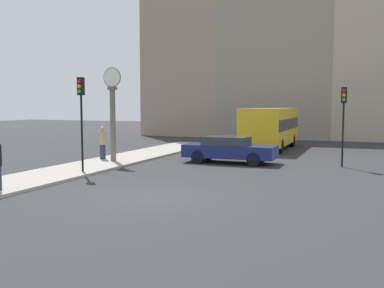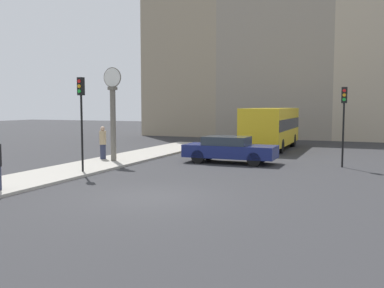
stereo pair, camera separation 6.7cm
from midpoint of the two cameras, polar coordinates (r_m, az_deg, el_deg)
The scene contains 9 objects.
ground_plane at distance 13.99m, azimuth -5.47°, elevation -7.05°, with size 120.00×120.00×0.00m, color #2D2D30.
sidewalk_corner at distance 23.92m, azimuth -8.53°, elevation -1.87°, with size 2.95×20.60×0.11m, color #A39E93.
building_row at distance 40.77m, azimuth 13.77°, elevation 13.05°, with size 28.51×5.00×19.37m.
sedan_car at distance 22.12m, azimuth 5.09°, elevation -0.69°, with size 4.71×1.81×1.37m.
bus_distant at distance 29.61m, azimuth 10.56°, elevation 2.41°, with size 2.56×7.79×2.78m.
traffic_light_near at distance 18.89m, azimuth -14.45°, elevation 5.10°, with size 0.26×0.24×4.04m.
traffic_light_far at distance 21.59m, azimuth 19.68°, elevation 4.28°, with size 0.26×0.24×3.83m.
street_clock at distance 22.27m, azimuth -10.42°, elevation 4.13°, with size 1.01×0.36×4.77m.
pedestrian_tan_coat at distance 23.22m, azimuth -11.72°, elevation 0.18°, with size 0.35×0.35×1.74m.
Camera 2 is at (6.39, -12.10, 2.94)m, focal length 40.00 mm.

